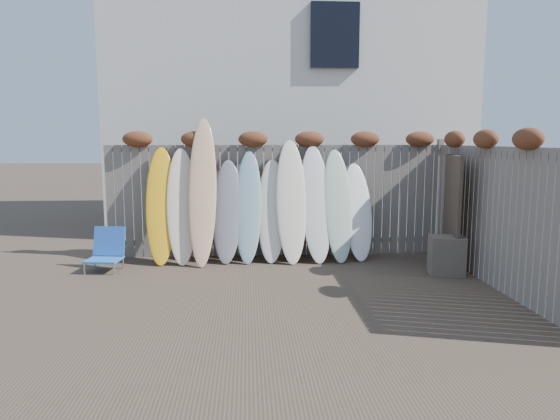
{
  "coord_description": "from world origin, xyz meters",
  "views": [
    {
      "loc": [
        -0.51,
        -6.51,
        2.09
      ],
      "look_at": [
        0.0,
        1.2,
        1.0
      ],
      "focal_mm": 32.0,
      "sensor_mm": 36.0,
      "label": 1
    }
  ],
  "objects": [
    {
      "name": "ground",
      "position": [
        0.0,
        0.0,
        0.0
      ],
      "size": [
        80.0,
        80.0,
        0.0
      ],
      "primitive_type": "plane",
      "color": "#493A2D"
    },
    {
      "name": "surfboard_7",
      "position": [
        0.67,
        1.97,
        1.0
      ],
      "size": [
        0.59,
        0.76,
        1.99
      ],
      "primitive_type": "ellipsoid",
      "rotation": [
        -0.31,
        0.0,
        0.1
      ],
      "color": "silver",
      "rests_on": "ground"
    },
    {
      "name": "surfboard_2",
      "position": [
        -1.26,
        1.92,
        1.23
      ],
      "size": [
        0.49,
        0.87,
        2.47
      ],
      "primitive_type": "ellipsoid",
      "rotation": [
        -0.31,
        0.0,
        -0.03
      ],
      "color": "#EA9A7F",
      "rests_on": "ground"
    },
    {
      "name": "lattice_panel",
      "position": [
        2.81,
        1.31,
        0.92
      ],
      "size": [
        0.31,
        1.21,
        1.84
      ],
      "primitive_type": "cube",
      "rotation": [
        0.0,
        0.0,
        -0.21
      ],
      "color": "brown",
      "rests_on": "ground"
    },
    {
      "name": "surfboard_3",
      "position": [
        -0.86,
        2.0,
        0.87
      ],
      "size": [
        0.55,
        0.67,
        1.75
      ],
      "primitive_type": "ellipsoid",
      "rotation": [
        -0.31,
        0.0,
        -0.09
      ],
      "color": "gray",
      "rests_on": "ground"
    },
    {
      "name": "wooden_crate",
      "position": [
        2.59,
        0.91,
        0.3
      ],
      "size": [
        0.59,
        0.52,
        0.6
      ],
      "primitive_type": "cube",
      "rotation": [
        0.0,
        0.0,
        -0.19
      ],
      "color": "brown",
      "rests_on": "ground"
    },
    {
      "name": "surfboard_6",
      "position": [
        0.24,
        1.95,
        1.05
      ],
      "size": [
        0.52,
        0.74,
        2.09
      ],
      "primitive_type": "ellipsoid",
      "rotation": [
        -0.31,
        0.0,
        0.01
      ],
      "color": "white",
      "rests_on": "ground"
    },
    {
      "name": "surfboard_8",
      "position": [
        1.06,
        1.97,
        0.96
      ],
      "size": [
        0.54,
        0.72,
        1.93
      ],
      "primitive_type": "ellipsoid",
      "rotation": [
        -0.31,
        0.0,
        0.07
      ],
      "color": "beige",
      "rests_on": "ground"
    },
    {
      "name": "surfboard_0",
      "position": [
        -1.98,
        2.0,
        0.99
      ],
      "size": [
        0.54,
        0.73,
        1.97
      ],
      "primitive_type": "ellipsoid",
      "rotation": [
        -0.31,
        0.0,
        0.05
      ],
      "color": "#F6B014",
      "rests_on": "ground"
    },
    {
      "name": "right_fence",
      "position": [
        2.99,
        0.25,
        1.14
      ],
      "size": [
        0.28,
        4.4,
        2.24
      ],
      "color": "slate",
      "rests_on": "ground"
    },
    {
      "name": "beach_chair",
      "position": [
        -2.79,
        1.54,
        0.32
      ],
      "size": [
        0.58,
        0.61,
        0.69
      ],
      "color": "#256CB9",
      "rests_on": "ground"
    },
    {
      "name": "house",
      "position": [
        0.5,
        6.5,
        3.2
      ],
      "size": [
        8.5,
        5.5,
        6.33
      ],
      "color": "silver",
      "rests_on": "ground"
    },
    {
      "name": "surfboard_4",
      "position": [
        -0.49,
        1.99,
        0.95
      ],
      "size": [
        0.51,
        0.71,
        1.9
      ],
      "primitive_type": "ellipsoid",
      "rotation": [
        -0.31,
        0.0,
        -0.09
      ],
      "color": "#87B0C0",
      "rests_on": "ground"
    },
    {
      "name": "back_fence",
      "position": [
        0.06,
        2.39,
        1.18
      ],
      "size": [
        6.05,
        0.28,
        2.24
      ],
      "color": "slate",
      "rests_on": "ground"
    },
    {
      "name": "surfboard_9",
      "position": [
        1.42,
        2.03,
        0.84
      ],
      "size": [
        0.57,
        0.66,
        1.68
      ],
      "primitive_type": "ellipsoid",
      "rotation": [
        -0.31,
        0.0,
        0.1
      ],
      "color": "white",
      "rests_on": "ground"
    },
    {
      "name": "surfboard_1",
      "position": [
        -1.62,
        1.97,
        0.98
      ],
      "size": [
        0.57,
        0.74,
        1.96
      ],
      "primitive_type": "ellipsoid",
      "rotation": [
        -0.31,
        0.0,
        0.09
      ],
      "color": "beige",
      "rests_on": "ground"
    },
    {
      "name": "surfboard_5",
      "position": [
        -0.09,
        2.0,
        0.88
      ],
      "size": [
        0.55,
        0.67,
        1.76
      ],
      "primitive_type": "ellipsoid",
      "rotation": [
        -0.31,
        0.0,
        -0.09
      ],
      "color": "white",
      "rests_on": "ground"
    }
  ]
}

